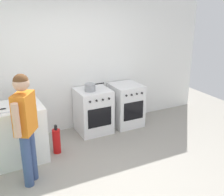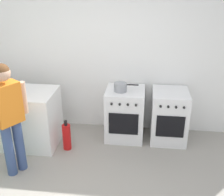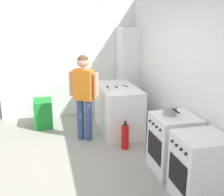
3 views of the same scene
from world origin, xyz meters
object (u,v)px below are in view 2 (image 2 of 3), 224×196
pot (120,87)px  person (8,112)px  knife_bread (8,88)px  oven_left (125,114)px  knife_chef (9,92)px  fire_extinguisher (67,137)px  knife_carving (10,97)px  oven_right (169,116)px

pot → person: 1.70m
knife_bread → pot: bearing=7.4°
oven_left → knife_chef: (-1.72, -0.43, 0.48)m
pot → fire_extinguisher: bearing=-152.2°
person → oven_left: bearing=37.6°
knife_bread → knife_chef: (0.08, -0.15, 0.00)m
knife_bread → oven_left: bearing=8.9°
person → knife_carving: bearing=113.5°
knife_bread → fire_extinguisher: bearing=-11.8°
oven_left → knife_chef: size_ratio=2.74×
knife_chef → person: 0.73m
oven_right → fire_extinguisher: size_ratio=1.70×
knife_bread → fire_extinguisher: (0.94, -0.20, -0.69)m
fire_extinguisher → oven_right: bearing=16.8°
knife_bread → fire_extinguisher: knife_bread is taller
knife_bread → knife_chef: bearing=-60.5°
oven_right → knife_carving: size_ratio=2.57×
knife_chef → person: bearing=-65.7°
oven_left → pot: size_ratio=2.23×
knife_chef → knife_carving: bearing=-63.1°
oven_left → knife_carving: (-1.64, -0.59, 0.48)m
oven_right → pot: pot is taller
oven_right → oven_left: bearing=180.0°
person → fire_extinguisher: bearing=48.1°
knife_bread → knife_carving: same height
oven_left → person: (-1.42, -1.09, 0.50)m
pot → person: (-1.35, -1.04, 0.01)m
pot → knife_carving: 1.65m
oven_left → person: size_ratio=0.54×
knife_bread → person: size_ratio=0.21×
oven_left → oven_right: bearing=-0.0°
oven_left → oven_right: same height
oven_right → fire_extinguisher: 1.67m
knife_chef → fire_extinguisher: 1.10m
pot → knife_chef: bearing=-167.3°
oven_right → fire_extinguisher: bearing=-163.2°
oven_left → fire_extinguisher: size_ratio=1.70×
knife_chef → person: (0.30, -0.67, 0.02)m
pot → knife_chef: (-1.65, -0.37, -0.01)m
oven_right → knife_bread: 2.58m
knife_carving → knife_chef: bearing=116.9°
oven_left → person: person is taller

